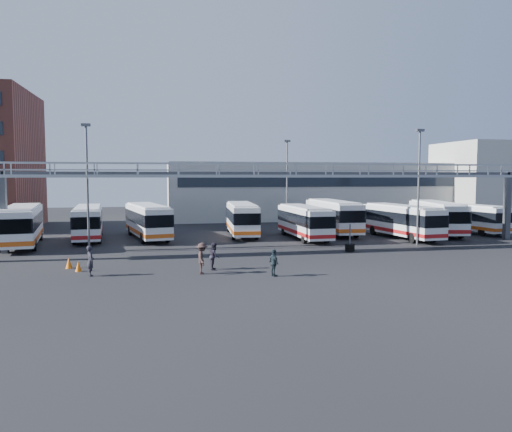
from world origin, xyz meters
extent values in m
plane|color=black|center=(0.00, 0.00, 0.00)|extent=(140.00, 140.00, 0.00)
cube|color=#9A9DA2|center=(0.00, 5.00, 6.10)|extent=(50.00, 1.80, 0.22)
cube|color=#9A9DA2|center=(0.00, 4.15, 7.05)|extent=(50.00, 0.10, 0.10)
cube|color=#9A9DA2|center=(0.00, 5.85, 7.05)|extent=(50.00, 0.10, 0.10)
cube|color=#4C4F54|center=(0.00, 9.00, 6.30)|extent=(45.00, 0.50, 0.35)
cube|color=#9E9E99|center=(12.00, 38.00, 4.00)|extent=(42.00, 14.00, 8.00)
cube|color=#B2B2AD|center=(38.00, 32.00, 5.50)|extent=(14.00, 12.00, 11.00)
cylinder|color=#4C4F54|center=(-16.00, 8.00, 5.00)|extent=(0.18, 0.18, 10.00)
cube|color=#4C4F54|center=(-16.00, 8.00, 10.10)|extent=(0.70, 0.35, 0.22)
cylinder|color=#4C4F54|center=(12.00, 7.00, 5.00)|extent=(0.18, 0.18, 10.00)
cube|color=#4C4F54|center=(12.00, 7.00, 10.10)|extent=(0.70, 0.35, 0.22)
cylinder|color=#4C4F54|center=(4.00, 22.00, 5.00)|extent=(0.18, 0.18, 10.00)
cube|color=#4C4F54|center=(4.00, 22.00, 10.10)|extent=(0.70, 0.35, 0.22)
cube|color=silver|center=(-22.20, 13.21, 1.91)|extent=(4.24, 11.75, 2.87)
cube|color=black|center=(-22.20, 13.21, 2.25)|extent=(4.31, 11.82, 1.15)
cube|color=#C75312|center=(-22.20, 13.21, 0.89)|extent=(4.30, 11.80, 0.37)
cube|color=silver|center=(-22.20, 13.21, 3.43)|extent=(3.82, 10.57, 0.17)
cylinder|color=black|center=(-22.84, 9.40, 0.52)|extent=(0.46, 1.08, 1.04)
cylinder|color=black|center=(-20.50, 9.75, 0.52)|extent=(0.46, 1.08, 1.04)
cylinder|color=black|center=(-23.91, 16.68, 0.52)|extent=(0.46, 1.08, 1.04)
cylinder|color=black|center=(-21.56, 17.02, 0.52)|extent=(0.46, 1.08, 1.04)
cube|color=silver|center=(-17.14, 16.64, 1.75)|extent=(3.32, 10.74, 2.64)
cube|color=black|center=(-17.14, 16.64, 2.07)|extent=(3.38, 10.80, 1.06)
cube|color=#A61415|center=(-17.14, 16.64, 0.82)|extent=(3.37, 10.79, 0.34)
cube|color=silver|center=(-17.14, 16.64, 3.15)|extent=(2.98, 9.66, 0.15)
cylinder|color=black|center=(-17.92, 13.18, 0.48)|extent=(0.37, 0.98, 0.96)
cylinder|color=black|center=(-15.77, 13.37, 0.48)|extent=(0.37, 0.98, 0.96)
cylinder|color=black|center=(-18.51, 19.91, 0.48)|extent=(0.37, 0.98, 0.96)
cylinder|color=black|center=(-16.36, 20.10, 0.48)|extent=(0.37, 0.98, 0.96)
cube|color=silver|center=(-11.56, 16.26, 1.83)|extent=(4.71, 11.29, 2.75)
cube|color=black|center=(-11.56, 16.26, 2.15)|extent=(4.78, 11.36, 1.10)
cube|color=#C75312|center=(-11.56, 16.26, 0.85)|extent=(4.76, 11.35, 0.35)
cube|color=silver|center=(-11.56, 16.26, 3.28)|extent=(4.23, 10.16, 0.16)
cylinder|color=black|center=(-11.94, 12.57, 0.50)|extent=(0.50, 1.04, 1.00)
cylinder|color=black|center=(-9.73, 13.04, 0.50)|extent=(0.50, 1.04, 1.00)
cylinder|color=black|center=(-13.38, 19.47, 0.50)|extent=(0.50, 1.04, 1.00)
cylinder|color=black|center=(-11.17, 19.94, 0.50)|extent=(0.50, 1.04, 1.00)
cube|color=silver|center=(-2.09, 17.15, 1.81)|extent=(3.27, 11.08, 2.73)
cube|color=black|center=(-2.09, 17.15, 2.14)|extent=(3.34, 11.15, 1.09)
cube|color=#C75312|center=(-2.09, 17.15, 0.84)|extent=(3.33, 11.13, 0.35)
cube|color=silver|center=(-2.09, 17.15, 3.26)|extent=(2.95, 9.97, 0.16)
cylinder|color=black|center=(-3.47, 13.74, 0.50)|extent=(0.37, 1.01, 0.99)
cylinder|color=black|center=(-1.23, 13.58, 0.50)|extent=(0.37, 1.01, 0.99)
cylinder|color=black|center=(-2.96, 20.72, 0.50)|extent=(0.37, 1.01, 0.99)
cylinder|color=black|center=(-0.72, 20.56, 0.50)|extent=(0.37, 1.01, 0.99)
cube|color=silver|center=(3.40, 13.21, 1.74)|extent=(2.63, 10.53, 2.62)
cube|color=black|center=(3.40, 13.21, 2.05)|extent=(2.70, 10.59, 1.05)
cube|color=#A61415|center=(3.40, 13.21, 0.81)|extent=(2.69, 10.58, 0.33)
cube|color=silver|center=(3.40, 13.21, 3.12)|extent=(2.37, 9.47, 0.15)
cylinder|color=black|center=(2.41, 9.83, 0.48)|extent=(0.31, 0.96, 0.95)
cylinder|color=black|center=(4.55, 9.88, 0.48)|extent=(0.31, 0.96, 0.95)
cylinder|color=black|center=(2.25, 16.53, 0.48)|extent=(0.31, 0.96, 0.95)
cylinder|color=black|center=(4.39, 16.58, 0.48)|extent=(0.31, 0.96, 0.95)
cube|color=silver|center=(7.71, 16.93, 1.91)|extent=(2.86, 11.58, 2.88)
cube|color=black|center=(7.71, 16.93, 2.25)|extent=(2.92, 11.64, 1.15)
cube|color=#C75312|center=(7.71, 16.93, 0.89)|extent=(2.91, 11.63, 0.37)
cube|color=silver|center=(7.71, 16.93, 3.44)|extent=(2.57, 10.43, 0.17)
cylinder|color=black|center=(6.45, 13.27, 0.52)|extent=(0.34, 1.05, 1.05)
cylinder|color=black|center=(8.83, 13.22, 0.52)|extent=(0.34, 1.05, 1.05)
cylinder|color=black|center=(6.60, 20.65, 0.52)|extent=(0.34, 1.05, 1.05)
cylinder|color=black|center=(8.98, 20.60, 0.52)|extent=(0.34, 1.05, 1.05)
cube|color=silver|center=(12.90, 11.67, 1.78)|extent=(3.52, 10.92, 2.68)
cube|color=black|center=(12.90, 11.67, 2.10)|extent=(3.59, 10.99, 1.07)
cube|color=#A61415|center=(12.90, 11.67, 0.83)|extent=(3.57, 10.98, 0.34)
cube|color=silver|center=(12.90, 11.67, 3.20)|extent=(3.17, 9.83, 0.16)
cylinder|color=black|center=(12.16, 8.14, 0.49)|extent=(0.39, 1.00, 0.98)
cylinder|color=black|center=(14.35, 8.37, 0.49)|extent=(0.39, 1.00, 0.98)
cylinder|color=black|center=(11.46, 14.97, 0.49)|extent=(0.39, 1.00, 0.98)
cylinder|color=black|center=(13.65, 15.20, 0.49)|extent=(0.39, 1.00, 0.98)
cube|color=silver|center=(18.24, 14.24, 1.86)|extent=(4.83, 11.52, 2.81)
cube|color=black|center=(18.24, 14.24, 2.20)|extent=(4.90, 11.59, 1.12)
cube|color=#A61415|center=(18.24, 14.24, 0.87)|extent=(4.88, 11.58, 0.36)
cube|color=silver|center=(18.24, 14.24, 3.35)|extent=(4.34, 10.36, 0.16)
cylinder|color=black|center=(16.37, 10.97, 0.51)|extent=(0.51, 1.06, 1.02)
cylinder|color=black|center=(18.63, 10.49, 0.51)|extent=(0.51, 1.06, 1.02)
cylinder|color=black|center=(17.86, 18.00, 0.51)|extent=(0.51, 1.06, 1.02)
cylinder|color=black|center=(20.12, 17.52, 0.51)|extent=(0.51, 1.06, 1.02)
cube|color=silver|center=(22.41, 15.04, 1.67)|extent=(3.67, 10.30, 2.52)
cube|color=black|center=(22.41, 15.04, 1.97)|extent=(3.74, 10.37, 1.01)
cube|color=#C75312|center=(22.41, 15.04, 0.78)|extent=(3.73, 10.36, 0.32)
cube|color=silver|center=(22.41, 15.04, 3.01)|extent=(3.31, 9.27, 0.15)
cylinder|color=black|center=(21.85, 11.70, 0.46)|extent=(0.40, 0.95, 0.92)
cylinder|color=black|center=(23.88, 11.99, 0.46)|extent=(0.40, 0.95, 0.92)
cylinder|color=black|center=(20.95, 18.09, 0.46)|extent=(0.40, 0.95, 0.92)
cylinder|color=black|center=(22.98, 18.38, 0.46)|extent=(0.40, 0.95, 0.92)
imported|color=black|center=(-14.67, -1.81, 0.94)|extent=(0.62, 0.78, 1.87)
imported|color=#221F2B|center=(-7.00, -1.11, 0.89)|extent=(0.83, 0.98, 1.78)
imported|color=#312220|center=(-7.92, -2.48, 0.98)|extent=(0.84, 1.33, 1.97)
imported|color=#1A272F|center=(-3.72, -4.10, 0.83)|extent=(0.66, 1.05, 1.66)
cone|color=#D8620C|center=(-16.41, 1.15, 0.36)|extent=(0.57, 0.57, 0.72)
cone|color=#D8620C|center=(-15.64, -0.10, 0.33)|extent=(0.45, 0.45, 0.66)
cylinder|color=black|center=(4.65, 4.50, 0.11)|extent=(0.78, 0.78, 0.19)
cylinder|color=black|center=(4.65, 4.50, 0.32)|extent=(0.78, 0.78, 0.19)
cylinder|color=black|center=(4.65, 4.50, 0.52)|extent=(0.78, 0.78, 0.19)
cylinder|color=#4C4F54|center=(4.65, 4.50, 1.11)|extent=(0.11, 0.11, 2.23)
camera|label=1|loc=(-10.66, -33.26, 6.06)|focal=35.00mm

